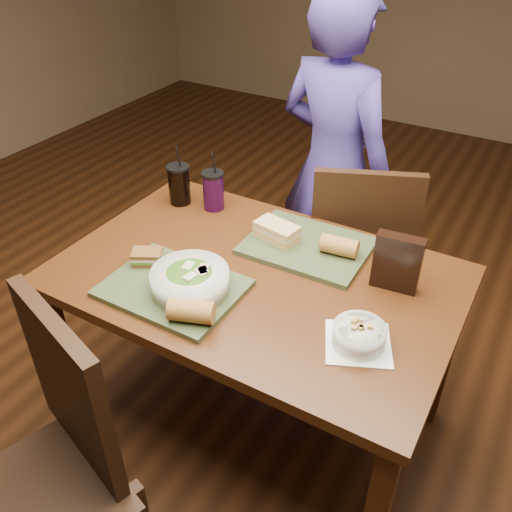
% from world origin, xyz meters
% --- Properties ---
extents(ground, '(6.00, 6.00, 0.00)m').
position_xyz_m(ground, '(0.00, 0.00, 0.00)').
color(ground, '#381C0B').
rests_on(ground, ground).
extents(dining_table, '(1.30, 0.85, 0.75)m').
position_xyz_m(dining_table, '(0.00, 0.00, 0.66)').
color(dining_table, '#43220D').
rests_on(dining_table, ground).
extents(chair_near, '(0.53, 0.54, 0.97)m').
position_xyz_m(chair_near, '(-0.19, -0.75, 0.54)').
color(chair_near, black).
rests_on(chair_near, ground).
extents(chair_far, '(0.54, 0.55, 0.95)m').
position_xyz_m(chair_far, '(0.19, 0.61, 0.53)').
color(chair_far, black).
rests_on(chair_far, ground).
extents(diner, '(0.63, 0.49, 1.55)m').
position_xyz_m(diner, '(-0.07, 0.80, 0.77)').
color(diner, navy).
rests_on(diner, ground).
extents(tray_near, '(0.42, 0.32, 0.02)m').
position_xyz_m(tray_near, '(-0.18, -0.21, 0.76)').
color(tray_near, '#374326').
rests_on(tray_near, dining_table).
extents(tray_far, '(0.43, 0.33, 0.02)m').
position_xyz_m(tray_far, '(0.08, 0.22, 0.76)').
color(tray_far, '#374326').
rests_on(tray_far, dining_table).
extents(salad_bowl, '(0.24, 0.24, 0.08)m').
position_xyz_m(salad_bowl, '(-0.12, -0.20, 0.81)').
color(salad_bowl, silver).
rests_on(salad_bowl, tray_near).
extents(soup_bowl, '(0.24, 0.24, 0.07)m').
position_xyz_m(soup_bowl, '(0.41, -0.14, 0.78)').
color(soup_bowl, white).
rests_on(soup_bowl, dining_table).
extents(sandwich_near, '(0.12, 0.11, 0.05)m').
position_xyz_m(sandwich_near, '(-0.33, -0.15, 0.79)').
color(sandwich_near, '#593819').
rests_on(sandwich_near, tray_near).
extents(sandwich_far, '(0.17, 0.11, 0.06)m').
position_xyz_m(sandwich_far, '(-0.03, 0.19, 0.80)').
color(sandwich_far, tan).
rests_on(sandwich_far, tray_far).
extents(baguette_near, '(0.15, 0.11, 0.07)m').
position_xyz_m(baguette_near, '(-0.04, -0.31, 0.80)').
color(baguette_near, '#AD7533').
rests_on(baguette_near, tray_near).
extents(baguette_far, '(0.13, 0.08, 0.06)m').
position_xyz_m(baguette_far, '(0.20, 0.22, 0.80)').
color(baguette_far, '#AD7533').
rests_on(baguette_far, tray_far).
extents(cup_cola, '(0.09, 0.09, 0.24)m').
position_xyz_m(cup_cola, '(-0.50, 0.26, 0.83)').
color(cup_cola, black).
rests_on(cup_cola, dining_table).
extents(cup_berry, '(0.09, 0.09, 0.24)m').
position_xyz_m(cup_berry, '(-0.36, 0.29, 0.83)').
color(cup_berry, black).
rests_on(cup_berry, dining_table).
extents(chip_bag, '(0.15, 0.06, 0.19)m').
position_xyz_m(chip_bag, '(0.41, 0.16, 0.85)').
color(chip_bag, black).
rests_on(chip_bag, dining_table).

